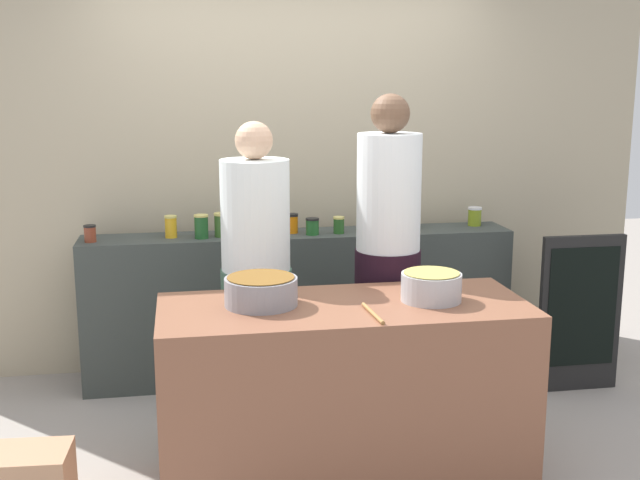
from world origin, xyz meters
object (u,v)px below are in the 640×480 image
object	(u,v)px
preserve_jar_1	(171,227)
cooking_pot_left	(261,291)
preserve_jar_10	(411,219)
cooking_pot_center	(431,287)
preserve_jar_8	(339,225)
cook_in_cap	(387,281)
preserve_jar_11	(475,216)
chalkboard_sign	(580,313)
cook_with_tongs	(257,300)
bread_crate	(30,478)
wooden_spoon	(373,313)
preserve_jar_3	(221,225)
preserve_jar_7	(312,226)
preserve_jar_2	(201,227)
preserve_jar_6	(292,223)
preserve_jar_9	(372,221)
preserve_jar_4	(241,223)
preserve_jar_0	(90,234)
preserve_jar_5	(266,225)

from	to	relation	value
preserve_jar_1	cooking_pot_left	distance (m)	1.41
preserve_jar_10	cooking_pot_center	size ratio (longest dim) A/B	0.48
preserve_jar_8	cook_in_cap	xyz separation A→B (m)	(0.11, -0.78, -0.16)
preserve_jar_11	chalkboard_sign	size ratio (longest dim) A/B	0.13
preserve_jar_10	cook_with_tongs	xyz separation A→B (m)	(-1.08, -0.85, -0.25)
cooking_pot_center	bread_crate	size ratio (longest dim) A/B	0.78
preserve_jar_1	wooden_spoon	xyz separation A→B (m)	(0.88, -1.59, -0.12)
preserve_jar_1	preserve_jar_3	xyz separation A→B (m)	(0.30, -0.03, 0.01)
preserve_jar_1	cooking_pot_center	xyz separation A→B (m)	(1.20, -1.41, -0.06)
preserve_jar_7	cook_with_tongs	world-z (taller)	cook_with_tongs
preserve_jar_2	preserve_jar_6	world-z (taller)	preserve_jar_2
bread_crate	preserve_jar_9	bearing A→B (deg)	36.47
cook_in_cap	wooden_spoon	bearing A→B (deg)	-109.32
preserve_jar_1	preserve_jar_2	distance (m)	0.19
chalkboard_sign	cooking_pot_center	bearing A→B (deg)	-144.81
preserve_jar_4	bread_crate	distance (m)	1.99
preserve_jar_10	bread_crate	xyz separation A→B (m)	(-2.17, -1.38, -0.88)
preserve_jar_3	cook_with_tongs	size ratio (longest dim) A/B	0.09
preserve_jar_0	preserve_jar_9	xyz separation A→B (m)	(1.74, 0.10, 0.00)
preserve_jar_7	preserve_jar_11	world-z (taller)	preserve_jar_11
preserve_jar_10	preserve_jar_9	bearing A→B (deg)	171.72
preserve_jar_4	preserve_jar_9	distance (m)	0.84
preserve_jar_1	preserve_jar_3	distance (m)	0.30
preserve_jar_6	cooking_pot_center	distance (m)	1.49
preserve_jar_1	wooden_spoon	size ratio (longest dim) A/B	0.47
cooking_pot_left	preserve_jar_3	bearing A→B (deg)	94.88
cook_in_cap	preserve_jar_3	bearing A→B (deg)	136.27
preserve_jar_8	preserve_jar_2	bearing A→B (deg)	-179.43
preserve_jar_1	preserve_jar_10	bearing A→B (deg)	0.40
preserve_jar_8	chalkboard_sign	distance (m)	1.57
preserve_jar_0	cooking_pot_left	bearing A→B (deg)	-55.64
preserve_jar_11	bread_crate	world-z (taller)	preserve_jar_11
preserve_jar_9	preserve_jar_1	bearing A→B (deg)	-177.90
preserve_jar_0	chalkboard_sign	size ratio (longest dim) A/B	0.10
preserve_jar_9	cooking_pot_left	size ratio (longest dim) A/B	0.32
wooden_spoon	preserve_jar_8	bearing A→B (deg)	84.25
cooking_pot_left	preserve_jar_9	bearing A→B (deg)	58.32
preserve_jar_6	cook_in_cap	xyz separation A→B (m)	(0.39, -0.85, -0.17)
preserve_jar_5	wooden_spoon	xyz separation A→B (m)	(0.30, -1.57, -0.11)
preserve_jar_2	chalkboard_sign	distance (m)	2.37
preserve_jar_11	preserve_jar_1	bearing A→B (deg)	-178.34
preserve_jar_3	preserve_jar_10	xyz separation A→B (m)	(1.22, 0.04, -0.01)
preserve_jar_6	preserve_jar_9	distance (m)	0.52
preserve_jar_0	bread_crate	world-z (taller)	preserve_jar_0
preserve_jar_4	preserve_jar_6	xyz separation A→B (m)	(0.32, -0.04, -0.00)
cooking_pot_center	preserve_jar_3	bearing A→B (deg)	123.06
preserve_jar_3	chalkboard_sign	xyz separation A→B (m)	(2.14, -0.51, -0.52)
preserve_jar_7	preserve_jar_9	world-z (taller)	preserve_jar_9
preserve_jar_1	preserve_jar_9	xyz separation A→B (m)	(1.27, 0.05, -0.01)
preserve_jar_0	preserve_jar_4	distance (m)	0.91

